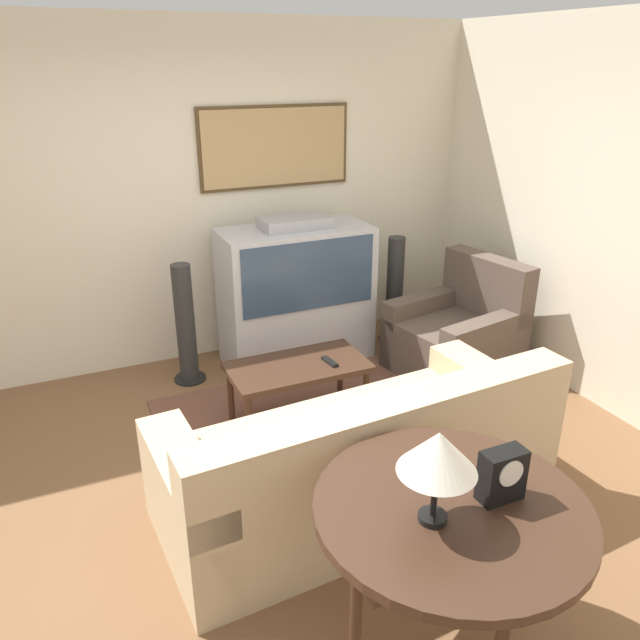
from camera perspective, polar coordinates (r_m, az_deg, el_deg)
ground_plane at (r=3.82m, az=-4.57°, el=-16.03°), size 12.00×12.00×0.00m
wall_back at (r=5.15m, az=-13.16°, el=10.65°), size 12.00×0.10×2.70m
wall_right at (r=4.67m, az=27.05°, el=7.48°), size 0.06×12.00×2.70m
area_rug at (r=4.54m, az=-0.70°, el=-8.82°), size 2.10×1.41×0.01m
tv at (r=5.17m, az=-2.20°, el=2.40°), size 1.22×0.58×1.23m
couch at (r=3.58m, az=3.69°, el=-12.80°), size 2.24×1.08×0.86m
armchair at (r=5.19m, az=12.47°, el=-1.49°), size 1.00×0.96×0.92m
coffee_table at (r=4.30m, az=-2.04°, el=-4.69°), size 0.95×0.51×0.46m
console_table at (r=2.60m, az=11.94°, el=-17.41°), size 1.08×1.08×0.80m
table_lamp at (r=2.30m, az=10.74°, el=-11.94°), size 0.29×0.29×0.38m
mantel_clock at (r=2.57m, az=16.31°, el=-13.45°), size 0.18×0.10×0.22m
remote at (r=4.29m, az=0.89°, el=-3.82°), size 0.06×0.16×0.02m
speaker_tower_left at (r=4.96m, az=-12.19°, el=-0.66°), size 0.25×0.25×0.97m
speaker_tower_right at (r=5.60m, az=6.81°, el=2.47°), size 0.25×0.25×0.97m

